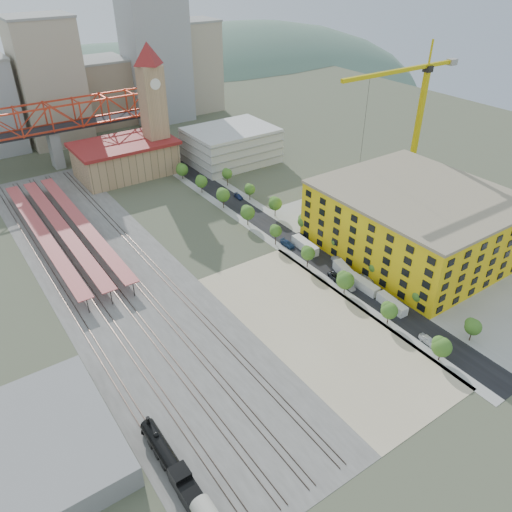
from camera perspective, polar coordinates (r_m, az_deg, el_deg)
ground at (r=142.71m, az=0.06°, el=-0.79°), size 400.00×400.00×0.00m
ballast_strip at (r=143.09m, az=-16.00°, el=-2.10°), size 36.00×165.00×0.06m
dirt_lot at (r=121.00m, az=7.11°, el=-8.06°), size 28.00×67.00×0.06m
street_asphalt at (r=161.16m, az=1.68°, el=3.39°), size 12.00×170.00×0.06m
sidewalk_west at (r=158.35m, az=0.07°, el=2.84°), size 3.00×170.00×0.04m
sidewalk_east at (r=164.11m, az=3.23°, el=3.91°), size 3.00×170.00×0.04m
construction_pad at (r=158.15m, az=17.86°, el=1.09°), size 50.00×90.00×0.06m
rail_tracks at (r=142.63m, az=-16.67°, el=-2.28°), size 26.56×160.00×0.18m
platform_canopies at (r=163.37m, az=-21.28°, el=3.04°), size 16.00×80.00×4.12m
station_hall at (r=203.78m, az=-14.69°, el=10.78°), size 38.00×24.00×13.10m
clock_tower at (r=199.93m, az=-11.78°, el=17.41°), size 12.00×12.00×52.00m
parking_garage at (r=210.18m, az=-2.86°, el=12.54°), size 34.00×26.00×14.00m
truss_bridge at (r=215.91m, az=-22.55°, el=14.05°), size 94.00×9.60×25.60m
construction_building at (r=151.55m, az=17.73°, el=3.79°), size 44.60×50.60×18.80m
warehouse at (r=101.63m, az=-22.61°, el=-19.03°), size 22.00×32.00×5.00m
street_trees at (r=154.32m, az=3.87°, el=1.90°), size 15.40×124.40×8.00m
skyline at (r=258.04m, az=-17.84°, el=18.54°), size 133.00×46.00×60.00m
distant_hills at (r=407.36m, az=-15.99°, el=8.28°), size 647.00×264.00×227.00m
locomotive at (r=93.60m, az=-9.66°, el=-22.41°), size 2.99×23.05×5.76m
tower_crane at (r=175.18m, az=17.67°, el=15.86°), size 49.45×2.47×52.80m
site_trailer_a at (r=129.67m, az=15.27°, el=-5.30°), size 3.00×9.05×2.43m
site_trailer_b at (r=134.58m, az=12.21°, el=-3.26°), size 2.55×9.33×2.55m
site_trailer_c at (r=138.33m, az=10.19°, el=-1.88°), size 5.04×10.34×2.74m
site_trailer_d at (r=148.80m, az=5.63°, el=1.19°), size 3.23×10.35×2.80m
car_0 at (r=121.95m, az=19.08°, el=-9.09°), size 2.17×4.81×1.60m
car_1 at (r=134.38m, az=10.54°, el=-3.39°), size 1.89×4.46×1.43m
car_2 at (r=137.28m, az=9.07°, el=-2.38°), size 3.17×5.40×1.41m
car_3 at (r=150.52m, az=3.61°, el=1.40°), size 2.34×5.30×1.51m
car_4 at (r=137.87m, az=12.44°, el=-2.59°), size 2.30×4.69×1.54m
car_5 at (r=143.99m, az=9.37°, el=-0.57°), size 2.08×4.91×1.58m
car_6 at (r=154.16m, az=5.26°, el=2.12°), size 2.53×5.47×1.52m
car_7 at (r=179.58m, az=-2.00°, el=6.80°), size 2.33×4.75×1.33m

